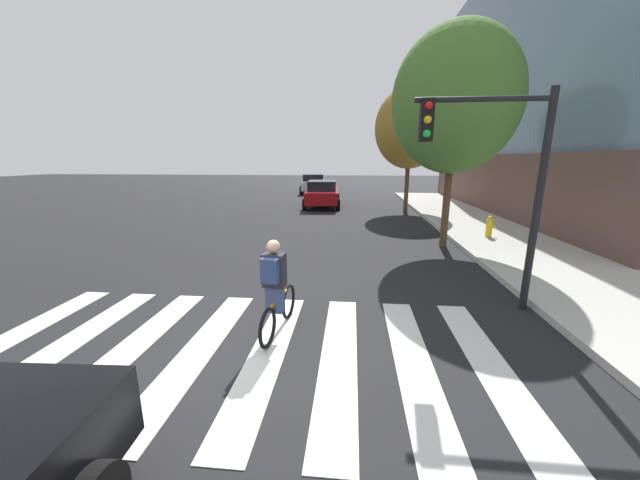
{
  "coord_description": "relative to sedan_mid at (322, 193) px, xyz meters",
  "views": [
    {
      "loc": [
        1.82,
        -4.6,
        2.95
      ],
      "look_at": [
        1.12,
        2.78,
        1.17
      ],
      "focal_mm": 18.87,
      "sensor_mm": 36.0,
      "label": 1
    }
  ],
  "objects": [
    {
      "name": "fire_hydrant",
      "position": [
        6.99,
        -8.59,
        -0.32
      ],
      "size": [
        0.33,
        0.22,
        0.78
      ],
      "color": "gold",
      "rests_on": "sidewalk"
    },
    {
      "name": "cyclist",
      "position": [
        0.65,
        -16.15,
        -0.0
      ],
      "size": [
        0.39,
        1.7,
        1.69
      ],
      "color": "black",
      "rests_on": "ground"
    },
    {
      "name": "street_tree_near",
      "position": [
        5.08,
        -9.64,
        3.91
      ],
      "size": [
        3.96,
        3.96,
        7.05
      ],
      "color": "#4C3823",
      "rests_on": "ground"
    },
    {
      "name": "sedan_mid",
      "position": [
        0.0,
        0.0,
        0.0
      ],
      "size": [
        2.44,
        4.85,
        1.64
      ],
      "color": "maroon",
      "rests_on": "ground"
    },
    {
      "name": "ground_plane",
      "position": [
        0.07,
        -16.74,
        -0.85
      ],
      "size": [
        120.0,
        120.0,
        0.0
      ],
      "primitive_type": "plane",
      "color": "black"
    },
    {
      "name": "crosswalk_stripes",
      "position": [
        0.08,
        -16.74,
        -0.84
      ],
      "size": [
        8.32,
        4.06,
        0.01
      ],
      "color": "silver",
      "rests_on": "ground"
    },
    {
      "name": "sedan_far",
      "position": [
        -1.57,
        8.88,
        0.01
      ],
      "size": [
        2.57,
        4.97,
        1.67
      ],
      "color": "#B7B7BC",
      "rests_on": "ground"
    },
    {
      "name": "traffic_light_near",
      "position": [
        4.56,
        -14.68,
        2.01
      ],
      "size": [
        2.47,
        0.28,
        4.2
      ],
      "color": "black",
      "rests_on": "ground"
    },
    {
      "name": "street_tree_mid",
      "position": [
        5.01,
        -1.46,
        3.79
      ],
      "size": [
        3.86,
        3.86,
        6.87
      ],
      "color": "#4C3823",
      "rests_on": "ground"
    }
  ]
}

